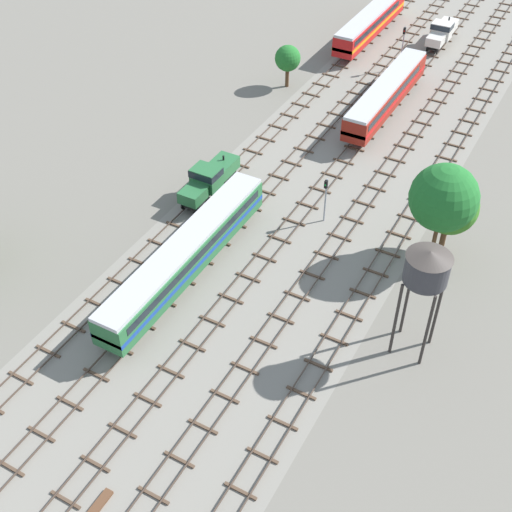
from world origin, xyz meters
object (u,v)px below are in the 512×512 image
Objects in this scene: shunter_loco_far_left_near at (209,178)px; signal_post_nearest at (326,195)px; shunter_loco_centre_left_far at (442,31)px; passenger_coach_left_nearest at (186,254)px; diesel_railcar_far_left_midfar at (370,22)px; diesel_railcar_centre_left_mid at (386,94)px; water_tower at (427,269)px; signal_post_near at (403,43)px.

signal_post_nearest is (11.96, 1.64, 1.11)m from shunter_loco_far_left_near.
signal_post_nearest is at bearing -86.93° from shunter_loco_centre_left_far.
diesel_railcar_far_left_midfar is at bearing 95.01° from passenger_coach_left_nearest.
water_tower is (15.06, -33.87, 5.74)m from diesel_railcar_centre_left_mid.
diesel_railcar_centre_left_mid is at bearing 68.40° from shunter_loco_far_left_near.
diesel_railcar_centre_left_mid is 1.00× the size of diesel_railcar_far_left_midfar.
water_tower is 1.70× the size of signal_post_near.
shunter_loco_centre_left_far is 1.73× the size of signal_post_nearest.
shunter_loco_centre_left_far is at bearing 78.32° from shunter_loco_far_left_near.
passenger_coach_left_nearest reaches higher than shunter_loco_centre_left_far.
shunter_loco_far_left_near is at bearing -101.22° from signal_post_near.
passenger_coach_left_nearest is at bearing -175.42° from water_tower.
signal_post_nearest is at bearing 60.98° from passenger_coach_left_nearest.
passenger_coach_left_nearest is 35.78m from diesel_railcar_centre_left_mid.
signal_post_nearest is 34.87m from signal_post_near.
signal_post_near reaches higher than diesel_railcar_far_left_midfar.
diesel_railcar_far_left_midfar is 4.20× the size of signal_post_nearest.
signal_post_near reaches higher than shunter_loco_centre_left_far.
passenger_coach_left_nearest is at bearing -92.88° from signal_post_near.
water_tower is (19.85, 1.59, 5.72)m from passenger_coach_left_nearest.
shunter_loco_centre_left_far is (9.57, 46.27, 0.00)m from shunter_loco_far_left_near.
signal_post_nearest reaches higher than diesel_railcar_centre_left_mid.
water_tower reaches higher than shunter_loco_centre_left_far.
diesel_railcar_far_left_midfar is at bearing 116.66° from diesel_railcar_centre_left_mid.
shunter_loco_far_left_near is 36.91m from signal_post_near.
shunter_loco_far_left_near is 1.45× the size of signal_post_near.
passenger_coach_left_nearest reaches higher than shunter_loco_far_left_near.
passenger_coach_left_nearest is 1.07× the size of diesel_railcar_centre_left_mid.
shunter_loco_far_left_near is at bearing -101.68° from shunter_loco_centre_left_far.
signal_post_near is at bearing 78.78° from shunter_loco_far_left_near.
shunter_loco_far_left_near is 0.41× the size of diesel_railcar_centre_left_mid.
signal_post_nearest is at bearing -73.95° from diesel_railcar_far_left_midfar.
diesel_railcar_far_left_midfar is at bearing 90.00° from shunter_loco_far_left_near.
shunter_loco_centre_left_far is at bearing 17.69° from diesel_railcar_far_left_midfar.
signal_post_nearest is (-12.67, 11.34, -5.21)m from water_tower.
shunter_loco_far_left_near is at bearing -90.00° from diesel_railcar_far_left_midfar.
signal_post_near is at bearing 97.89° from signal_post_nearest.
diesel_railcar_far_left_midfar is (-0.00, 43.22, 0.59)m from shunter_loco_far_left_near.
diesel_railcar_far_left_midfar is at bearing 114.96° from water_tower.
diesel_railcar_centre_left_mid reaches higher than shunter_loco_centre_left_far.
diesel_railcar_centre_left_mid is at bearing 96.06° from signal_post_nearest.
water_tower reaches higher than signal_post_near.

